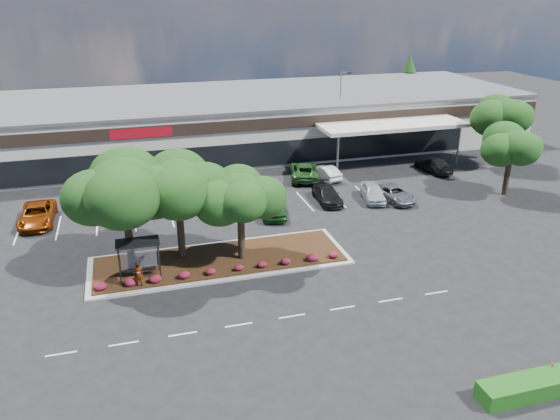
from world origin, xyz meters
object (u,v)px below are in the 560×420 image
object	(u,v)px
light_pole	(340,117)
car_0	(37,215)
car_1	(121,202)
survey_stake	(551,370)

from	to	relation	value
light_pole	car_0	size ratio (longest dim) A/B	1.64
car_0	light_pole	bearing A→B (deg)	22.97
light_pole	car_1	world-z (taller)	light_pole
light_pole	car_0	distance (m)	34.49
survey_stake	car_1	bearing A→B (deg)	124.47
light_pole	survey_stake	world-z (taller)	light_pole
survey_stake	car_0	xyz separation A→B (m)	(-26.32, 27.89, 0.08)
survey_stake	car_1	xyz separation A→B (m)	(-19.72, 28.73, 0.14)
car_1	survey_stake	bearing A→B (deg)	-75.27
light_pole	car_1	bearing A→B (deg)	-154.03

